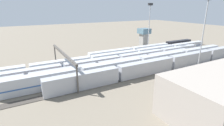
{
  "coord_description": "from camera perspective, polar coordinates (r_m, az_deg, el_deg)",
  "views": [
    {
      "loc": [
        38.63,
        58.89,
        23.66
      ],
      "look_at": [
        6.87,
        1.25,
        2.5
      ],
      "focal_mm": 28.12,
      "sensor_mm": 36.0,
      "label": 1
    }
  ],
  "objects": [
    {
      "name": "track_bed_5",
      "position": [
        64.81,
        10.2,
        -3.83
      ],
      "size": [
        140.0,
        2.8,
        0.12
      ],
      "primitive_type": "cube",
      "color": "#3D3833",
      "rests_on": "ground_plane"
    },
    {
      "name": "light_mast_0",
      "position": [
        98.43,
        12.06,
        13.22
      ],
      "size": [
        2.8,
        0.7,
        25.52
      ],
      "color": "#9EA0A5",
      "rests_on": "ground_plane"
    },
    {
      "name": "track_bed_2",
      "position": [
        76.27,
        3.16,
        -0.23
      ],
      "size": [
        140.0,
        2.8,
        0.12
      ],
      "primitive_type": "cube",
      "color": "#3D3833",
      "rests_on": "ground_plane"
    },
    {
      "name": "train_on_track_0",
      "position": [
        96.33,
        11.39,
        4.54
      ],
      "size": [
        66.4,
        3.06,
        4.4
      ],
      "color": "black",
      "rests_on": "ground_plane"
    },
    {
      "name": "track_bed_0",
      "position": [
        84.53,
        -0.42,
        1.61
      ],
      "size": [
        140.0,
        2.8,
        0.12
      ],
      "primitive_type": "cube",
      "color": "#4C443D",
      "rests_on": "ground_plane"
    },
    {
      "name": "train_on_track_4",
      "position": [
        68.93,
        9.15,
        -0.21
      ],
      "size": [
        95.6,
        3.06,
        5.0
      ],
      "color": "#B7BABF",
      "rests_on": "ground_plane"
    },
    {
      "name": "ground_plane",
      "position": [
        74.29,
        4.18,
        -0.79
      ],
      "size": [
        400.0,
        400.0,
        0.0
      ],
      "primitive_type": "plane",
      "color": "#756B5B"
    },
    {
      "name": "train_on_track_3",
      "position": [
        65.46,
        -4.48,
        -1.56
      ],
      "size": [
        95.6,
        3.06,
        3.8
      ],
      "color": "#A8AAB2",
      "rests_on": "ground_plane"
    },
    {
      "name": "light_mast_1",
      "position": [
        76.92,
        27.89,
        11.1
      ],
      "size": [
        2.8,
        0.7,
        27.21
      ],
      "color": "#9EA0A5",
      "rests_on": "ground_plane"
    },
    {
      "name": "train_on_track_1",
      "position": [
        79.66,
        1.11,
        2.05
      ],
      "size": [
        119.8,
        3.06,
        3.8
      ],
      "color": "silver",
      "rests_on": "ground_plane"
    },
    {
      "name": "track_bed_4",
      "position": [
        68.48,
        7.59,
        -2.5
      ],
      "size": [
        140.0,
        2.8,
        0.12
      ],
      "primitive_type": "cube",
      "color": "#4C443D",
      "rests_on": "ground_plane"
    },
    {
      "name": "train_on_track_2",
      "position": [
        75.13,
        2.47,
        1.05
      ],
      "size": [
        95.6,
        3.06,
        3.8
      ],
      "color": "#B7BABF",
      "rests_on": "ground_plane"
    },
    {
      "name": "track_bed_1",
      "position": [
        80.35,
        1.28,
        0.74
      ],
      "size": [
        140.0,
        2.8,
        0.12
      ],
      "primitive_type": "cube",
      "color": "#4C443D",
      "rests_on": "ground_plane"
    },
    {
      "name": "track_bed_3",
      "position": [
        72.31,
        5.26,
        -1.3
      ],
      "size": [
        140.0,
        2.8,
        0.12
      ],
      "primitive_type": "cube",
      "color": "#3D3833",
      "rests_on": "ground_plane"
    },
    {
      "name": "control_tower",
      "position": [
        107.15,
        10.32,
        8.5
      ],
      "size": [
        6.0,
        6.0,
        11.54
      ],
      "color": "gray",
      "rests_on": "ground_plane"
    },
    {
      "name": "signal_gantry",
      "position": [
        62.49,
        -15.56,
        2.22
      ],
      "size": [
        0.7,
        30.0,
        8.8
      ],
      "color": "#4C4742",
      "rests_on": "ground_plane"
    },
    {
      "name": "train_on_track_5",
      "position": [
        72.69,
        18.48,
        0.05
      ],
      "size": [
        95.6,
        3.0,
        5.0
      ],
      "color": "#A8AAB2",
      "rests_on": "ground_plane"
    }
  ]
}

